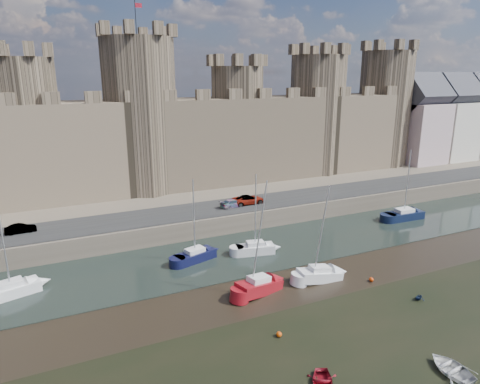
{
  "coord_description": "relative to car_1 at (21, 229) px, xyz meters",
  "views": [
    {
      "loc": [
        -11.86,
        -18.24,
        20.57
      ],
      "look_at": [
        6.62,
        22.0,
        8.13
      ],
      "focal_mm": 32.0,
      "sensor_mm": 36.0,
      "label": 1
    }
  ],
  "objects": [
    {
      "name": "buoy_1",
      "position": [
        19.12,
        -26.99,
        -2.82
      ],
      "size": [
        0.47,
        0.47,
        0.47
      ],
      "primitive_type": "sphere",
      "color": "#C64408",
      "rests_on": "ground"
    },
    {
      "name": "water_channel",
      "position": [
        15.6,
        -10.69,
        -3.02
      ],
      "size": [
        160.0,
        12.0,
        0.08
      ],
      "primitive_type": "cube",
      "color": "black",
      "rests_on": "ground"
    },
    {
      "name": "car_3",
      "position": [
        28.99,
        -0.76,
        0.1
      ],
      "size": [
        4.73,
        2.18,
        1.31
      ],
      "primitive_type": "imported",
      "rotation": [
        0.0,
        0.0,
        1.57
      ],
      "color": "gray",
      "rests_on": "quay"
    },
    {
      "name": "sailboat_1",
      "position": [
        17.64,
        -10.54,
        -2.3
      ],
      "size": [
        5.03,
        3.06,
        9.44
      ],
      "rotation": [
        0.0,
        0.0,
        0.28
      ],
      "color": "black",
      "rests_on": "ground"
    },
    {
      "name": "sailboat_4",
      "position": [
        20.88,
        -19.95,
        -2.25
      ],
      "size": [
        5.11,
        3.06,
        11.21
      ],
      "rotation": [
        0.0,
        0.0,
        0.27
      ],
      "color": "maroon",
      "rests_on": "ground"
    },
    {
      "name": "road",
      "position": [
        15.6,
        -0.69,
        -0.51
      ],
      "size": [
        160.0,
        7.0,
        0.1
      ],
      "primitive_type": "cube",
      "color": "black",
      "rests_on": "quay"
    },
    {
      "name": "townhouses",
      "position": [
        87.1,
        11.31,
        7.53
      ],
      "size": [
        35.5,
        9.05,
        18.13
      ],
      "color": "#BFA3A6",
      "rests_on": "quay"
    },
    {
      "name": "dinghy_7",
      "position": [
        33.89,
        -27.4,
        -2.77
      ],
      "size": [
        1.31,
        1.21,
        0.58
      ],
      "primitive_type": "imported",
      "rotation": [
        1.57,
        0.0,
        1.85
      ],
      "color": "black",
      "rests_on": "ground"
    },
    {
      "name": "castle",
      "position": [
        14.97,
        13.31,
        8.61
      ],
      "size": [
        108.5,
        11.0,
        29.0
      ],
      "color": "#42382B",
      "rests_on": "quay"
    },
    {
      "name": "dinghy_4",
      "position": [
        18.96,
        -33.16,
        -2.76
      ],
      "size": [
        3.24,
        3.52,
        0.59
      ],
      "primitive_type": "imported",
      "rotation": [
        1.57,
        0.0,
        5.74
      ],
      "color": "maroon",
      "rests_on": "ground"
    },
    {
      "name": "sailboat_0",
      "position": [
        -0.8,
        -10.72,
        -2.31
      ],
      "size": [
        5.41,
        3.28,
        9.48
      ],
      "rotation": [
        0.0,
        0.0,
        0.28
      ],
      "color": "silver",
      "rests_on": "ground"
    },
    {
      "name": "sailboat_2",
      "position": [
        24.66,
        -11.62,
        -2.28
      ],
      "size": [
        4.68,
        2.59,
        9.55
      ],
      "rotation": [
        0.0,
        0.0,
        -0.21
      ],
      "color": "silver",
      "rests_on": "ground"
    },
    {
      "name": "car_1",
      "position": [
        0.0,
        0.0,
        0.0
      ],
      "size": [
        3.45,
        1.35,
        1.12
      ],
      "primitive_type": "imported",
      "rotation": [
        0.0,
        0.0,
        1.62
      ],
      "color": "gray",
      "rests_on": "quay"
    },
    {
      "name": "car_2",
      "position": [
        26.46,
        -1.13,
        -0.0
      ],
      "size": [
        4.06,
        2.22,
        1.12
      ],
      "primitive_type": "imported",
      "rotation": [
        0.0,
        0.0,
        1.75
      ],
      "color": "gray",
      "rests_on": "quay"
    },
    {
      "name": "quay",
      "position": [
        15.6,
        25.31,
        -1.81
      ],
      "size": [
        160.0,
        60.0,
        2.5
      ],
      "primitive_type": "cube",
      "color": "#4C443A",
      "rests_on": "ground"
    },
    {
      "name": "dinghy_2",
      "position": [
        28.05,
        -35.84,
        -2.7
      ],
      "size": [
        2.6,
        3.54,
        0.71
      ],
      "primitive_type": "imported",
      "rotation": [
        1.57,
        0.0,
        3.1
      ],
      "color": "silver",
      "rests_on": "ground"
    },
    {
      "name": "sailboat_3",
      "position": [
        49.64,
        -9.69,
        -2.28
      ],
      "size": [
        5.86,
        2.49,
        10.11
      ],
      "rotation": [
        0.0,
        0.0,
        -0.04
      ],
      "color": "black",
      "rests_on": "ground"
    },
    {
      "name": "buoy_3",
      "position": [
        32.33,
        -22.69,
        -2.82
      ],
      "size": [
        0.48,
        0.48,
        0.48
      ],
      "primitive_type": "sphere",
      "color": "#C63508",
      "rests_on": "ground"
    },
    {
      "name": "sailboat_5",
      "position": [
        27.68,
        -20.23,
        -2.33
      ],
      "size": [
        4.74,
        2.1,
        10.01
      ],
      "rotation": [
        0.0,
        0.0,
        -0.06
      ],
      "color": "silver",
      "rests_on": "ground"
    }
  ]
}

